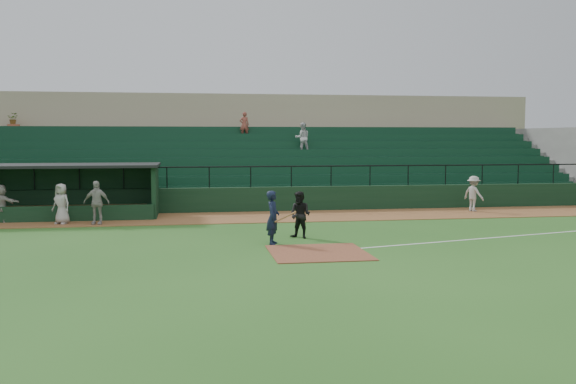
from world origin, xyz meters
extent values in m
plane|color=#28591D|center=(0.00, 0.00, 0.00)|extent=(90.00, 90.00, 0.00)
cube|color=brown|center=(0.00, 8.00, 0.01)|extent=(40.00, 4.00, 0.03)
cube|color=brown|center=(0.00, -1.00, 0.01)|extent=(3.00, 3.00, 0.03)
cube|color=white|center=(8.00, 1.20, 0.01)|extent=(17.49, 4.44, 0.01)
cube|color=black|center=(0.00, 10.20, 0.60)|extent=(36.00, 0.35, 1.20)
cylinder|color=black|center=(0.00, 10.20, 2.20)|extent=(36.00, 0.06, 0.06)
cube|color=slate|center=(0.00, 15.10, 1.80)|extent=(36.00, 9.00, 3.60)
cube|color=#0E3621|center=(0.00, 14.60, 2.25)|extent=(34.56, 8.00, 4.05)
cube|color=slate|center=(18.00, 15.15, 2.10)|extent=(0.35, 9.50, 4.20)
cube|color=gray|center=(0.00, 21.60, 3.20)|extent=(38.00, 3.00, 6.40)
cube|color=slate|center=(0.00, 19.60, 3.70)|extent=(36.00, 2.00, 0.20)
cylinder|color=#A55138|center=(-14.25, 19.50, 4.10)|extent=(0.70, 0.70, 0.60)
imported|color=#2D5923|center=(-14.25, 19.50, 4.73)|extent=(0.59, 0.51, 0.66)
imported|color=silver|center=(2.61, 15.90, 3.59)|extent=(0.86, 0.67, 1.78)
imported|color=brown|center=(-0.61, 17.90, 4.38)|extent=(0.57, 0.37, 1.56)
cube|color=black|center=(-9.75, 10.40, 1.15)|extent=(8.50, 0.20, 2.30)
cube|color=black|center=(-5.50, 9.10, 1.15)|extent=(0.20, 2.60, 2.30)
cube|color=black|center=(-9.75, 9.10, 2.36)|extent=(8.90, 3.20, 0.12)
cube|color=olive|center=(-9.75, 10.00, 0.25)|extent=(7.65, 0.40, 0.50)
cube|color=black|center=(-9.75, 7.75, 0.35)|extent=(8.50, 0.12, 0.70)
imported|color=black|center=(-1.18, 0.85, 0.91)|extent=(0.59, 0.75, 1.82)
cylinder|color=olive|center=(-0.78, 0.65, 0.95)|extent=(0.79, 0.34, 0.35)
imported|color=black|center=(-0.05, 1.92, 0.84)|extent=(1.04, 1.02, 1.68)
imported|color=#A9A39E|center=(9.70, 8.43, 0.89)|extent=(1.05, 1.28, 1.72)
imported|color=#A7A29C|center=(-7.75, 6.63, 0.93)|extent=(1.11, 0.61, 1.80)
imported|color=#AAA49F|center=(-9.21, 6.97, 0.87)|extent=(0.98, 0.88, 1.68)
imported|color=#A39E99|center=(-11.82, 7.89, 0.84)|extent=(1.57, 1.03, 1.62)
camera|label=1|loc=(-3.97, -19.70, 3.59)|focal=38.63mm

